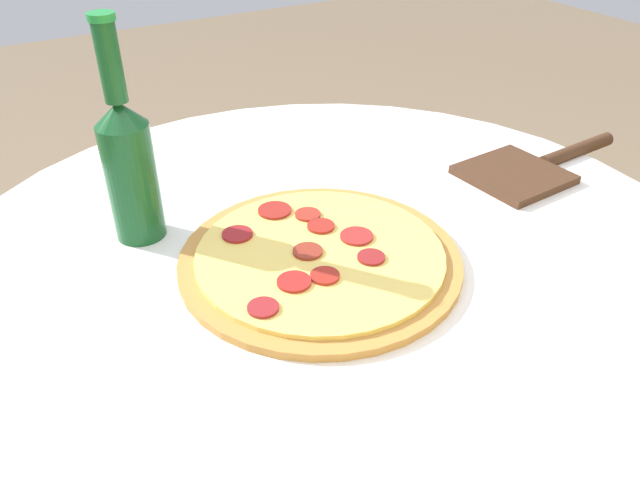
# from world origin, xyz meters

# --- Properties ---
(table) EXTENTS (0.96, 0.96, 0.75)m
(table) POSITION_xyz_m (0.00, 0.00, 0.54)
(table) COLOR white
(table) RESTS_ON ground_plane
(pizza) EXTENTS (0.33, 0.33, 0.02)m
(pizza) POSITION_xyz_m (0.03, 0.02, 0.75)
(pizza) COLOR #B77F3D
(pizza) RESTS_ON table
(beer_bottle) EXTENTS (0.06, 0.06, 0.27)m
(beer_bottle) POSITION_xyz_m (0.19, -0.15, 0.85)
(beer_bottle) COLOR #144C23
(beer_bottle) RESTS_ON table
(pizza_paddle) EXTENTS (0.29, 0.14, 0.02)m
(pizza_paddle) POSITION_xyz_m (-0.36, -0.02, 0.75)
(pizza_paddle) COLOR #422819
(pizza_paddle) RESTS_ON table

